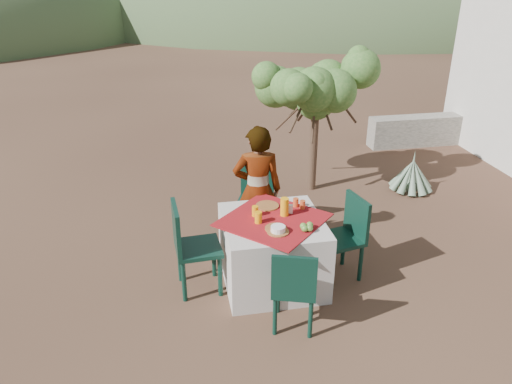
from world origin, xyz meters
TOP-DOWN VIEW (x-y plane):
  - ground at (0.00, 0.00)m, footprint 160.00×160.00m
  - table at (-0.39, -0.39)m, footprint 1.30×1.30m
  - chair_far at (-0.36, 0.73)m, footprint 0.54×0.54m
  - chair_near at (-0.37, -1.19)m, footprint 0.51×0.51m
  - chair_left at (-1.25, -0.37)m, footprint 0.48×0.48m
  - chair_right at (0.42, -0.40)m, footprint 0.51×0.51m
  - person at (-0.42, 0.31)m, footprint 0.60×0.43m
  - shrub_tree at (0.78, 1.91)m, footprint 1.55×1.52m
  - agave at (2.17, 1.53)m, footprint 0.66×0.64m
  - stone_wall at (3.60, 3.40)m, footprint 2.60×0.35m
  - hill_near_right at (12.00, 36.00)m, footprint 48.00×48.00m
  - plate_far at (-0.39, -0.09)m, footprint 0.25×0.25m
  - plate_near at (-0.41, -0.60)m, footprint 0.22×0.22m
  - glass_far at (-0.56, -0.28)m, footprint 0.07×0.07m
  - glass_near at (-0.55, -0.43)m, footprint 0.07×0.07m
  - juice_pitcher at (-0.26, -0.33)m, footprint 0.09×0.09m
  - bowl_plate at (-0.40, -0.66)m, footprint 0.22×0.22m
  - white_bowl at (-0.40, -0.66)m, footprint 0.15×0.15m
  - jar_left at (-0.03, -0.22)m, footprint 0.06×0.06m
  - jar_right at (-0.09, -0.15)m, footprint 0.06×0.06m
  - napkin_holder at (-0.20, -0.28)m, footprint 0.08×0.06m
  - fruit_cluster at (-0.12, -0.67)m, footprint 0.14×0.13m

SIDE VIEW (x-z plane):
  - ground at x=0.00m, z-range 0.00..0.00m
  - hill_near_right at x=12.00m, z-range -10.00..10.00m
  - agave at x=2.17m, z-range -0.11..0.58m
  - stone_wall at x=3.60m, z-range 0.00..0.55m
  - table at x=-0.39m, z-range 0.00..0.76m
  - chair_near at x=-0.37m, z-range 0.05..0.92m
  - chair_far at x=-0.36m, z-range 0.05..0.96m
  - chair_right at x=0.42m, z-range 0.05..0.98m
  - chair_left at x=-1.25m, z-range 0.05..1.04m
  - bowl_plate at x=-0.40m, z-range 0.76..0.77m
  - plate_far at x=-0.39m, z-range 0.76..0.78m
  - plate_near at x=-0.41m, z-range 0.76..0.78m
  - person at x=-0.42m, z-range 0.00..1.54m
  - fruit_cluster at x=-0.12m, z-range 0.76..0.83m
  - white_bowl at x=-0.40m, z-range 0.77..0.83m
  - napkin_holder at x=-0.20m, z-range 0.76..0.86m
  - jar_left at x=-0.03m, z-range 0.76..0.86m
  - jar_right at x=-0.09m, z-range 0.76..0.86m
  - glass_far at x=-0.56m, z-range 0.76..0.87m
  - glass_near at x=-0.55m, z-range 0.76..0.88m
  - juice_pitcher at x=-0.26m, z-range 0.76..0.95m
  - shrub_tree at x=0.78m, z-range 0.53..2.36m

